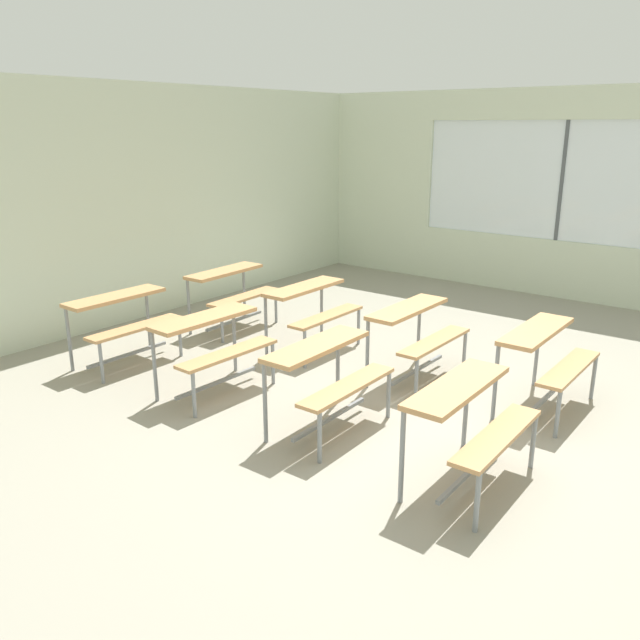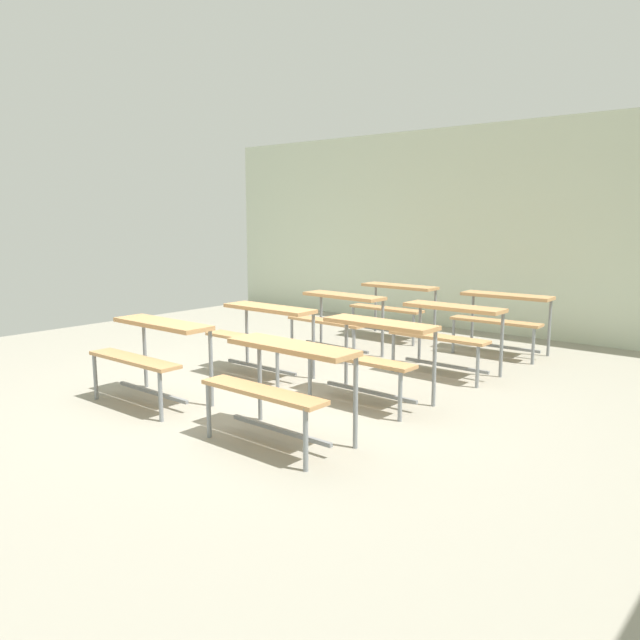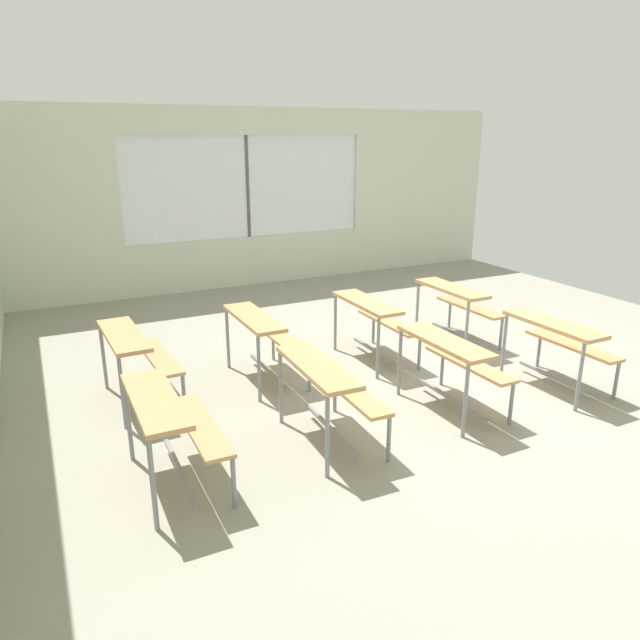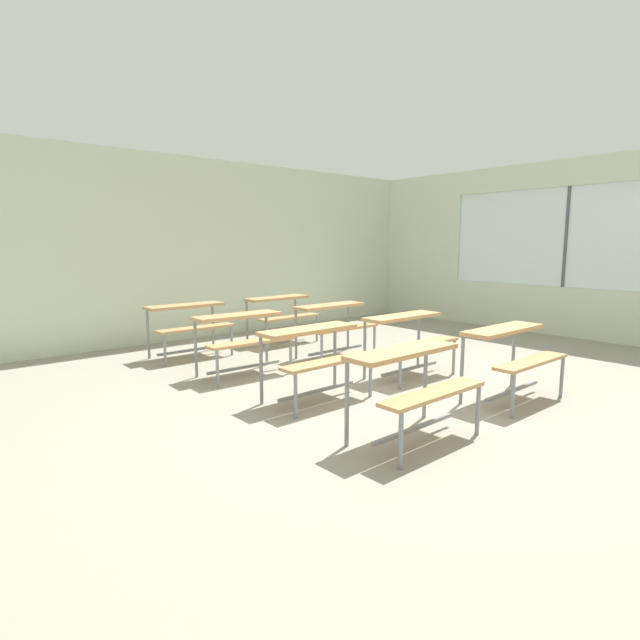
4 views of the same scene
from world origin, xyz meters
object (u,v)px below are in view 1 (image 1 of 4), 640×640
object	(u,v)px
desk_bench_r3c1	(231,285)
desk_bench_r1c1	(417,325)
desk_bench_r2c0	(213,336)
desk_bench_r0c1	(547,350)
desk_bench_r0c0	(470,411)
desk_bench_r1c0	(327,367)
desk_bench_r3c0	(123,313)
desk_bench_r2c1	(312,303)

from	to	relation	value
desk_bench_r3c1	desk_bench_r1c1	bearing A→B (deg)	-93.50
desk_bench_r2c0	desk_bench_r0c1	bearing A→B (deg)	-57.38
desk_bench_r0c0	desk_bench_r1c0	bearing A→B (deg)	86.20
desk_bench_r3c0	desk_bench_r1c1	bearing A→B (deg)	-60.12
desk_bench_r1c0	desk_bench_r3c0	xyz separation A→B (m)	(-0.08, 2.67, 0.00)
desk_bench_r1c0	desk_bench_r2c1	xyz separation A→B (m)	(1.48, 1.34, 0.00)
desk_bench_r1c1	desk_bench_r3c0	world-z (taller)	same
desk_bench_r3c1	desk_bench_r0c1	bearing A→B (deg)	-91.97
desk_bench_r0c0	desk_bench_r0c1	xyz separation A→B (m)	(1.60, 0.01, 0.00)
desk_bench_r0c1	desk_bench_r1c1	bearing A→B (deg)	93.66
desk_bench_r2c0	desk_bench_r1c1	bearing A→B (deg)	-40.48
desk_bench_r3c0	desk_bench_r3c1	distance (m)	1.59
desk_bench_r0c1	desk_bench_r2c1	distance (m)	2.64
desk_bench_r2c0	desk_bench_r2c1	xyz separation A→B (m)	(1.52, 0.00, 0.00)
desk_bench_r0c0	desk_bench_r2c1	bearing A→B (deg)	59.14
desk_bench_r2c0	desk_bench_r3c1	bearing A→B (deg)	42.36
desk_bench_r3c0	desk_bench_r2c0	bearing A→B (deg)	-87.74
desk_bench_r2c1	desk_bench_r3c0	bearing A→B (deg)	139.52
desk_bench_r2c0	desk_bench_r3c0	distance (m)	1.34
desk_bench_r0c0	desk_bench_r1c1	world-z (taller)	same
desk_bench_r0c0	desk_bench_r1c1	xyz separation A→B (m)	(1.53, 1.29, 0.00)
desk_bench_r1c0	desk_bench_r2c0	xyz separation A→B (m)	(-0.04, 1.34, 0.00)
desk_bench_r0c0	desk_bench_r1c0	distance (m)	1.32
desk_bench_r0c0	desk_bench_r2c0	size ratio (longest dim) A/B	0.99
desk_bench_r0c0	desk_bench_r3c0	xyz separation A→B (m)	(-0.00, 3.99, 0.00)
desk_bench_r1c0	desk_bench_r3c0	size ratio (longest dim) A/B	1.00
desk_bench_r3c0	desk_bench_r3c1	xyz separation A→B (m)	(1.59, -0.02, 0.00)
desk_bench_r2c0	desk_bench_r3c1	distance (m)	2.03
desk_bench_r2c0	desk_bench_r3c0	bearing A→B (deg)	93.95
desk_bench_r3c0	desk_bench_r2c1	bearing A→B (deg)	-40.27
desk_bench_r0c1	desk_bench_r1c0	distance (m)	2.00
desk_bench_r1c0	desk_bench_r2c1	world-z (taller)	same
desk_bench_r0c0	desk_bench_r1c1	bearing A→B (deg)	39.79
desk_bench_r0c0	desk_bench_r2c1	world-z (taller)	same
desk_bench_r1c1	desk_bench_r2c0	world-z (taller)	same
desk_bench_r2c1	desk_bench_r3c0	world-z (taller)	same
desk_bench_r2c0	desk_bench_r1c0	bearing A→B (deg)	-86.48
desk_bench_r0c1	desk_bench_r0c0	bearing A→B (deg)	-179.20
desk_bench_r0c1	desk_bench_r2c0	size ratio (longest dim) A/B	0.98
desk_bench_r2c1	desk_bench_r3c0	size ratio (longest dim) A/B	1.00
desk_bench_r0c1	desk_bench_r2c1	world-z (taller)	same
desk_bench_r0c0	desk_bench_r1c0	xyz separation A→B (m)	(0.08, 1.32, 0.00)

